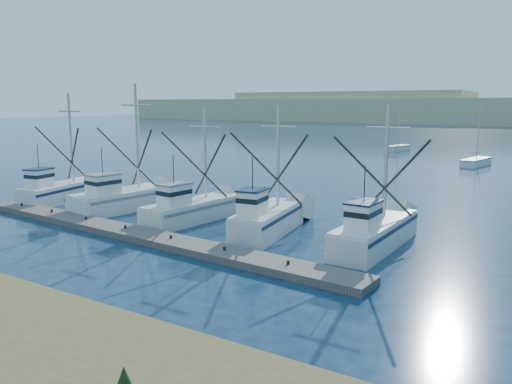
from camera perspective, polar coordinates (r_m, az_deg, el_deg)
ground at (r=21.68m, az=-7.73°, el=-11.98°), size 500.00×500.00×0.00m
floating_dock at (r=31.56m, az=-13.52°, el=-4.70°), size 30.68×4.37×0.41m
trawler_fleet at (r=35.15m, az=-7.93°, el=-1.75°), size 29.97×8.79×9.62m
sailboat_near at (r=71.45m, az=23.84°, el=3.13°), size 3.03×6.87×8.10m
sailboat_far at (r=89.05m, az=15.86°, el=4.83°), size 2.90×6.26×8.10m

